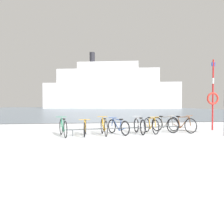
% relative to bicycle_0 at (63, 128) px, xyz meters
% --- Properties ---
extents(ground, '(80.00, 132.00, 0.08)m').
position_rel_bicycle_0_xyz_m(ground, '(1.51, 50.55, -0.42)').
color(ground, silver).
extents(bike_rack, '(5.69, 0.94, 0.31)m').
position_rel_bicycle_0_xyz_m(bike_rack, '(2.97, 0.36, -0.10)').
color(bike_rack, '#4C5156').
rests_on(bike_rack, ground).
extents(bicycle_0, '(0.59, 1.68, 0.83)m').
position_rel_bicycle_0_xyz_m(bicycle_0, '(0.00, 0.00, 0.00)').
color(bicycle_0, black).
rests_on(bicycle_0, ground).
extents(bicycle_1, '(0.46, 1.61, 0.74)m').
position_rel_bicycle_0_xyz_m(bicycle_1, '(0.94, 0.07, -0.04)').
color(bicycle_1, black).
rests_on(bicycle_1, ground).
extents(bicycle_2, '(0.46, 1.73, 0.82)m').
position_rel_bicycle_0_xyz_m(bicycle_2, '(1.79, 0.14, -0.00)').
color(bicycle_2, black).
rests_on(bicycle_2, ground).
extents(bicycle_3, '(0.80, 1.59, 0.77)m').
position_rel_bicycle_0_xyz_m(bicycle_3, '(2.46, 0.28, -0.03)').
color(bicycle_3, black).
rests_on(bicycle_3, ground).
extents(bicycle_4, '(0.46, 1.66, 0.82)m').
position_rel_bicycle_0_xyz_m(bicycle_4, '(3.49, 0.38, -0.01)').
color(bicycle_4, black).
rests_on(bicycle_4, ground).
extents(bicycle_5, '(0.46, 1.66, 0.80)m').
position_rel_bicycle_0_xyz_m(bicycle_5, '(4.09, 0.51, -0.01)').
color(bicycle_5, black).
rests_on(bicycle_5, ground).
extents(bicycle_6, '(0.86, 1.54, 0.85)m').
position_rel_bicycle_0_xyz_m(bicycle_6, '(4.88, 0.80, 0.01)').
color(bicycle_6, black).
rests_on(bicycle_6, ground).
extents(bicycle_7, '(0.78, 1.66, 0.85)m').
position_rel_bicycle_0_xyz_m(bicycle_7, '(5.71, 0.64, 0.01)').
color(bicycle_7, black).
rests_on(bicycle_7, ground).
extents(rescue_post, '(0.67, 0.10, 3.76)m').
position_rel_bicycle_0_xyz_m(rescue_post, '(7.74, 1.27, 1.44)').
color(rescue_post, red).
rests_on(rescue_post, ground).
extents(ferry_ship, '(50.86, 21.60, 21.25)m').
position_rel_bicycle_0_xyz_m(ferry_ship, '(11.23, 73.04, 6.75)').
color(ferry_ship, white).
rests_on(ferry_ship, ground).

